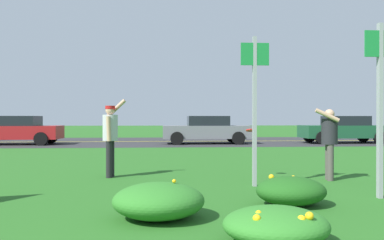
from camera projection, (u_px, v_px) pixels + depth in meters
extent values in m
plane|color=#26601E|center=(204.00, 163.00, 12.26)|extent=(120.00, 120.00, 0.00)
cube|color=#2D2D30|center=(184.00, 141.00, 23.38)|extent=(120.00, 9.57, 0.01)
cube|color=yellow|center=(184.00, 141.00, 23.38)|extent=(120.00, 0.16, 0.00)
ellipsoid|color=#1E5619|center=(291.00, 191.00, 6.29)|extent=(1.08, 0.96, 0.44)
sphere|color=yellow|center=(271.00, 177.00, 6.45)|extent=(0.09, 0.09, 0.09)
sphere|color=yellow|center=(293.00, 177.00, 6.69)|extent=(0.07, 0.07, 0.07)
sphere|color=yellow|center=(314.00, 184.00, 6.40)|extent=(0.07, 0.07, 0.07)
ellipsoid|color=#2D7526|center=(159.00, 201.00, 5.45)|extent=(1.24, 1.18, 0.48)
sphere|color=yellow|center=(143.00, 187.00, 5.68)|extent=(0.09, 0.09, 0.09)
sphere|color=yellow|center=(164.00, 200.00, 5.11)|extent=(0.06, 0.06, 0.06)
sphere|color=yellow|center=(157.00, 189.00, 5.72)|extent=(0.08, 0.08, 0.08)
sphere|color=yellow|center=(171.00, 195.00, 5.69)|extent=(0.07, 0.07, 0.07)
sphere|color=yellow|center=(134.00, 190.00, 5.73)|extent=(0.09, 0.09, 0.09)
sphere|color=yellow|center=(174.00, 181.00, 5.50)|extent=(0.05, 0.05, 0.05)
ellipsoid|color=#2D7526|center=(276.00, 225.00, 4.38)|extent=(1.15, 1.06, 0.39)
sphere|color=yellow|center=(258.00, 217.00, 4.55)|extent=(0.09, 0.09, 0.09)
sphere|color=yellow|center=(309.00, 216.00, 4.11)|extent=(0.09, 0.09, 0.09)
sphere|color=yellow|center=(259.00, 213.00, 4.24)|extent=(0.07, 0.07, 0.07)
sphere|color=yellow|center=(301.00, 220.00, 4.10)|extent=(0.09, 0.09, 0.09)
sphere|color=yellow|center=(257.00, 218.00, 4.10)|extent=(0.08, 0.08, 0.08)
sphere|color=yellow|center=(297.00, 229.00, 4.06)|extent=(0.07, 0.07, 0.07)
cube|color=#93969B|center=(255.00, 111.00, 8.04)|extent=(0.07, 0.10, 2.95)
cube|color=#197F38|center=(255.00, 54.00, 8.00)|extent=(0.56, 0.03, 0.44)
cube|color=#93969B|center=(380.00, 111.00, 6.84)|extent=(0.07, 0.10, 2.94)
cube|color=#197F38|center=(381.00, 44.00, 6.80)|extent=(0.56, 0.03, 0.44)
cylinder|color=#B2B2B7|center=(110.00, 128.00, 9.24)|extent=(0.34, 0.34, 0.59)
sphere|color=tan|center=(110.00, 110.00, 9.24)|extent=(0.21, 0.21, 0.21)
cylinder|color=black|center=(111.00, 159.00, 9.33)|extent=(0.14, 0.14, 0.83)
cylinder|color=black|center=(109.00, 159.00, 9.16)|extent=(0.14, 0.14, 0.83)
cylinder|color=tan|center=(116.00, 108.00, 9.43)|extent=(0.48, 0.16, 0.44)
cylinder|color=tan|center=(109.00, 129.00, 9.05)|extent=(0.12, 0.11, 0.56)
cylinder|color=red|center=(110.00, 107.00, 9.24)|extent=(0.22, 0.22, 0.07)
cylinder|color=red|center=(114.00, 109.00, 9.23)|extent=(0.16, 0.16, 0.02)
cylinder|color=#232328|center=(329.00, 131.00, 8.81)|extent=(0.34, 0.34, 0.55)
sphere|color=tan|center=(329.00, 114.00, 8.81)|extent=(0.21, 0.21, 0.21)
cylinder|color=#4C4742|center=(330.00, 163.00, 8.73)|extent=(0.14, 0.14, 0.78)
cylinder|color=#4C4742|center=(328.00, 162.00, 8.90)|extent=(0.14, 0.14, 0.78)
cylinder|color=tan|center=(327.00, 115.00, 8.62)|extent=(0.52, 0.17, 0.30)
cylinder|color=tan|center=(326.00, 132.00, 9.01)|extent=(0.12, 0.11, 0.52)
cylinder|color=red|center=(251.00, 130.00, 9.22)|extent=(0.24, 0.24, 0.07)
torus|color=red|center=(251.00, 130.00, 9.22)|extent=(0.24, 0.24, 0.08)
cube|color=#194C2D|center=(344.00, 131.00, 21.85)|extent=(4.50, 1.82, 0.66)
cube|color=black|center=(345.00, 121.00, 21.86)|extent=(2.10, 1.64, 0.52)
cylinder|color=black|center=(322.00, 138.00, 20.85)|extent=(0.66, 0.22, 0.66)
cylinder|color=black|center=(309.00, 136.00, 22.63)|extent=(0.66, 0.22, 0.66)
cylinder|color=black|center=(380.00, 138.00, 21.08)|extent=(0.66, 0.22, 0.66)
cylinder|color=black|center=(363.00, 136.00, 22.86)|extent=(0.66, 0.22, 0.66)
cube|color=slate|center=(206.00, 132.00, 21.31)|extent=(4.50, 1.82, 0.66)
cube|color=black|center=(208.00, 121.00, 21.31)|extent=(2.10, 1.64, 0.52)
cylinder|color=black|center=(177.00, 138.00, 20.31)|extent=(0.66, 0.22, 0.66)
cylinder|color=black|center=(176.00, 137.00, 22.08)|extent=(0.66, 0.22, 0.66)
cylinder|color=black|center=(238.00, 138.00, 20.53)|extent=(0.66, 0.22, 0.66)
cylinder|color=black|center=(232.00, 137.00, 22.31)|extent=(0.66, 0.22, 0.66)
cube|color=maroon|center=(15.00, 132.00, 20.59)|extent=(4.50, 1.82, 0.66)
cube|color=black|center=(17.00, 121.00, 20.59)|extent=(2.10, 1.64, 0.52)
cylinder|color=black|center=(41.00, 139.00, 19.82)|extent=(0.66, 0.22, 0.66)
cylinder|color=black|center=(51.00, 137.00, 21.59)|extent=(0.66, 0.22, 0.66)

